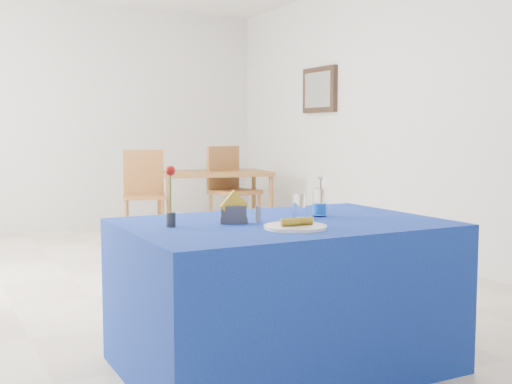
% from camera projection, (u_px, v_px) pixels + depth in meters
% --- Properties ---
extents(floor, '(7.00, 7.00, 0.00)m').
position_uv_depth(floor, '(164.00, 289.00, 4.97)').
color(floor, beige).
rests_on(floor, ground).
extents(room_shell, '(7.00, 7.00, 7.00)m').
position_uv_depth(room_shell, '(161.00, 61.00, 4.81)').
color(room_shell, silver).
rests_on(room_shell, ground).
extents(picture_frame, '(0.06, 0.64, 0.52)m').
position_uv_depth(picture_frame, '(320.00, 90.00, 7.37)').
color(picture_frame, black).
rests_on(picture_frame, room_shell).
extents(picture_art, '(0.02, 0.52, 0.40)m').
position_uv_depth(picture_art, '(318.00, 90.00, 7.36)').
color(picture_art, '#998C66').
rests_on(picture_art, room_shell).
extents(plate, '(0.30, 0.30, 0.01)m').
position_uv_depth(plate, '(295.00, 227.00, 3.03)').
color(plate, white).
rests_on(plate, blue_table).
extents(drinking_glass, '(0.07, 0.07, 0.13)m').
position_uv_depth(drinking_glass, '(299.00, 206.00, 3.40)').
color(drinking_glass, white).
rests_on(drinking_glass, blue_table).
extents(salt_shaker, '(0.03, 0.03, 0.08)m').
position_uv_depth(salt_shaker, '(228.00, 215.00, 3.19)').
color(salt_shaker, slate).
rests_on(salt_shaker, blue_table).
extents(pepper_shaker, '(0.03, 0.03, 0.08)m').
position_uv_depth(pepper_shaker, '(258.00, 214.00, 3.24)').
color(pepper_shaker, slate).
rests_on(pepper_shaker, blue_table).
extents(blue_table, '(1.60, 1.10, 0.76)m').
position_uv_depth(blue_table, '(283.00, 294.00, 3.31)').
color(blue_table, navy).
rests_on(blue_table, floor).
extents(water_bottle, '(0.08, 0.08, 0.21)m').
position_uv_depth(water_bottle, '(319.00, 203.00, 3.47)').
color(water_bottle, white).
rests_on(water_bottle, blue_table).
extents(napkin_holder, '(0.15, 0.10, 0.17)m').
position_uv_depth(napkin_holder, '(234.00, 214.00, 3.20)').
color(napkin_holder, '#3D3D42').
rests_on(napkin_holder, blue_table).
extents(rose_vase, '(0.05, 0.05, 0.30)m').
position_uv_depth(rose_vase, '(171.00, 197.00, 3.07)').
color(rose_vase, '#28282E').
rests_on(rose_vase, blue_table).
extents(oak_table, '(1.39, 1.03, 0.76)m').
position_uv_depth(oak_table, '(214.00, 178.00, 7.61)').
color(oak_table, brown).
rests_on(oak_table, floor).
extents(chair_bg_left, '(0.57, 0.57, 1.02)m').
position_uv_depth(chair_bg_left, '(144.00, 188.00, 7.24)').
color(chair_bg_left, '#935A2A').
rests_on(chair_bg_left, floor).
extents(chair_bg_right, '(0.58, 0.58, 1.05)m').
position_uv_depth(chair_bg_right, '(230.00, 184.00, 7.55)').
color(chair_bg_right, '#935A2A').
rests_on(chair_bg_right, floor).
extents(banana_pieces, '(0.17, 0.07, 0.04)m').
position_uv_depth(banana_pieces, '(297.00, 222.00, 3.03)').
color(banana_pieces, gold).
rests_on(banana_pieces, plate).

